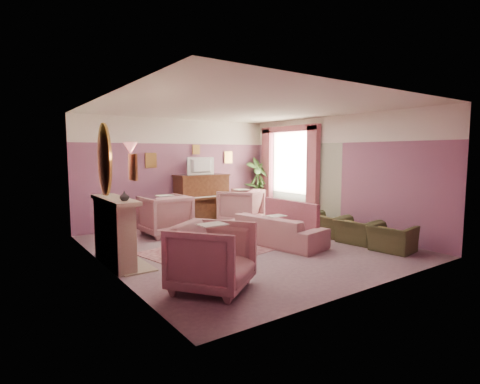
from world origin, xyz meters
TOP-DOWN VIEW (x-y plane):
  - floor at (0.00, 0.00)m, footprint 5.50×6.00m
  - ceiling at (0.00, 0.00)m, footprint 5.50×6.00m
  - wall_back at (0.00, 3.00)m, footprint 5.50×0.02m
  - wall_front at (0.00, -3.00)m, footprint 5.50×0.02m
  - wall_left at (-2.75, 0.00)m, footprint 0.02×6.00m
  - wall_right at (2.75, 0.00)m, footprint 0.02×6.00m
  - picture_rail_band at (0.00, 2.99)m, footprint 5.50×0.01m
  - stripe_panel at (2.73, 1.30)m, footprint 0.01×3.00m
  - fireplace_surround at (-2.59, 0.20)m, footprint 0.30×1.40m
  - fireplace_inset at (-2.49, 0.20)m, footprint 0.18×0.72m
  - fire_ember at (-2.45, 0.20)m, footprint 0.06×0.54m
  - mantel_shelf at (-2.56, 0.20)m, footprint 0.40×1.55m
  - hearth at (-2.39, 0.20)m, footprint 0.55×1.50m
  - mirror_frame at (-2.70, 0.20)m, footprint 0.04×0.72m
  - mirror_glass at (-2.67, 0.20)m, footprint 0.01×0.60m
  - sconce_shade at (-2.62, -0.85)m, footprint 0.20×0.20m
  - piano at (0.50, 2.68)m, footprint 1.40×0.60m
  - piano_keyshelf at (0.50, 2.33)m, footprint 1.30×0.12m
  - piano_keys at (0.50, 2.33)m, footprint 1.20×0.08m
  - piano_top at (0.50, 2.68)m, footprint 1.45×0.65m
  - television at (0.50, 2.63)m, footprint 0.80×0.12m
  - print_back_left at (-0.80, 2.96)m, footprint 0.30×0.03m
  - print_back_right at (1.55, 2.96)m, footprint 0.26×0.03m
  - print_back_mid at (0.50, 2.96)m, footprint 0.22×0.03m
  - print_left_wall at (-2.71, -1.20)m, footprint 0.03×0.28m
  - window_blind at (2.70, 1.55)m, footprint 0.03×1.40m
  - curtain_left at (2.62, 0.63)m, footprint 0.16×0.34m
  - curtain_right at (2.62, 2.47)m, footprint 0.16×0.34m
  - pelmet at (2.62, 1.55)m, footprint 0.16×2.20m
  - mantel_plant at (-2.55, 0.75)m, footprint 0.16×0.16m
  - mantel_vase at (-2.55, -0.30)m, footprint 0.16×0.16m
  - area_rug at (-0.71, 0.08)m, footprint 2.81×2.27m
  - coffee_table at (-0.77, 0.08)m, footprint 1.09×0.71m
  - table_paper at (-0.72, 0.08)m, footprint 0.35×0.28m
  - sofa at (0.61, -0.28)m, footprint 0.70×2.11m
  - sofa_throw at (1.01, -0.28)m, footprint 0.11×1.60m
  - floral_armchair_left at (-0.92, 1.88)m, footprint 1.00×1.00m
  - floral_armchair_right at (1.33, 2.00)m, footprint 1.00×1.00m
  - floral_armchair_front at (-1.82, -1.77)m, footprint 1.00×1.00m
  - olive_chair_a at (2.09, -2.01)m, footprint 0.56×0.79m
  - olive_chair_b at (2.09, -1.19)m, footprint 0.56×0.79m
  - olive_chair_c at (2.09, -0.37)m, footprint 0.56×0.79m
  - olive_chair_d at (2.09, 0.45)m, footprint 0.56×0.79m
  - side_table at (2.35, 2.64)m, footprint 0.52×0.52m
  - side_plant_big at (2.35, 2.64)m, footprint 0.30×0.30m
  - side_plant_small at (2.47, 2.54)m, footprint 0.16×0.16m
  - palm_pot at (2.39, 2.62)m, footprint 0.34×0.34m
  - palm_plant at (2.39, 2.62)m, footprint 0.76×0.76m

SIDE VIEW (x-z plane):
  - floor at x=0.00m, z-range -0.01..0.01m
  - area_rug at x=-0.71m, z-range 0.00..0.01m
  - hearth at x=-2.39m, z-range 0.00..0.02m
  - palm_pot at x=2.39m, z-range 0.00..0.34m
  - fire_ember at x=-2.45m, z-range 0.17..0.27m
  - coffee_table at x=-0.77m, z-range 0.00..0.45m
  - olive_chair_a at x=2.09m, z-range 0.00..0.69m
  - olive_chair_b at x=2.09m, z-range 0.00..0.69m
  - olive_chair_c at x=2.09m, z-range 0.00..0.69m
  - olive_chair_d at x=2.09m, z-range 0.00..0.69m
  - side_table at x=2.35m, z-range 0.00..0.70m
  - fireplace_inset at x=-2.49m, z-range 0.06..0.74m
  - sofa at x=0.61m, z-range 0.00..0.85m
  - table_paper at x=-0.72m, z-range 0.45..0.46m
  - floral_armchair_left at x=-0.92m, z-range 0.00..1.04m
  - floral_armchair_right at x=1.33m, z-range 0.00..1.04m
  - floral_armchair_front at x=-1.82m, z-range 0.00..1.04m
  - fireplace_surround at x=-2.59m, z-range 0.00..1.10m
  - sofa_throw at x=1.01m, z-range 0.31..0.89m
  - piano at x=0.50m, z-range 0.00..1.30m
  - piano_keyshelf at x=0.50m, z-range 0.69..0.75m
  - piano_keys at x=0.50m, z-range 0.75..0.77m
  - side_plant_small at x=2.47m, z-range 0.70..0.98m
  - side_plant_big at x=2.35m, z-range 0.70..1.04m
  - palm_plant at x=2.39m, z-range 0.34..1.78m
  - stripe_panel at x=2.73m, z-range 0.00..2.15m
  - mantel_shelf at x=-2.56m, z-range 1.09..1.16m
  - mantel_vase at x=-2.55m, z-range 1.15..1.31m
  - mantel_plant at x=-2.55m, z-range 1.15..1.43m
  - curtain_left at x=2.62m, z-range 0.00..2.60m
  - curtain_right at x=2.62m, z-range 0.00..2.60m
  - piano_top at x=0.50m, z-range 1.29..1.33m
  - wall_back at x=0.00m, z-range 0.00..2.80m
  - wall_front at x=0.00m, z-range 0.00..2.80m
  - wall_left at x=-2.75m, z-range 0.00..2.80m
  - wall_right at x=2.75m, z-range 0.00..2.80m
  - television at x=0.50m, z-range 1.36..1.84m
  - window_blind at x=2.70m, z-range 0.80..2.60m
  - print_back_left at x=-0.80m, z-range 1.53..1.91m
  - print_left_wall at x=-2.71m, z-range 1.54..1.90m
  - print_back_right at x=1.55m, z-range 1.61..1.95m
  - mirror_frame at x=-2.70m, z-range 1.20..2.40m
  - mirror_glass at x=-2.67m, z-range 1.27..2.33m
  - sconce_shade at x=-2.62m, z-range 1.90..2.06m
  - print_back_mid at x=0.50m, z-range 1.87..2.13m
  - picture_rail_band at x=0.00m, z-range 2.15..2.80m
  - pelmet at x=2.62m, z-range 2.48..2.64m
  - ceiling at x=0.00m, z-range 2.79..2.80m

